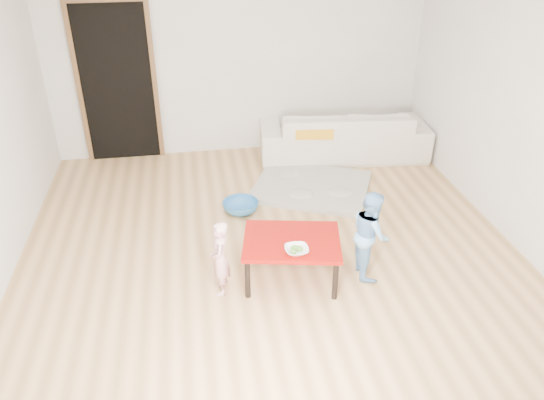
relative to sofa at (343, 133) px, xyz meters
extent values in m
cube|color=#A47946|center=(-1.36, -2.05, -0.33)|extent=(5.00, 5.00, 0.01)
cube|color=silver|center=(-1.36, 0.45, 0.97)|extent=(5.00, 0.02, 2.60)
cube|color=silver|center=(1.14, -2.05, 0.97)|extent=(0.02, 5.00, 2.60)
imported|color=beige|center=(0.00, 0.00, 0.00)|extent=(2.34, 1.10, 0.66)
cube|color=#F1A61A|center=(-0.47, -0.20, 0.17)|extent=(0.54, 0.50, 0.13)
imported|color=white|center=(-1.24, -2.83, 0.13)|extent=(0.21, 0.21, 0.05)
imported|color=#D66170|center=(-1.90, -2.71, 0.03)|extent=(0.20, 0.28, 0.72)
imported|color=#5EAADB|center=(-0.50, -2.64, 0.10)|extent=(0.35, 0.44, 0.87)
imported|color=#2A68A1|center=(-1.57, -1.33, -0.27)|extent=(0.41, 0.41, 0.13)
camera|label=1|loc=(-2.07, -6.54, 2.78)|focal=35.00mm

